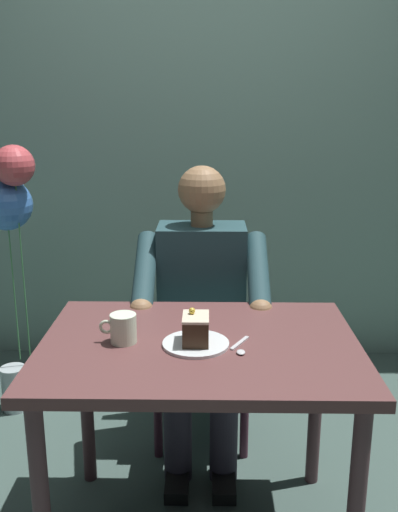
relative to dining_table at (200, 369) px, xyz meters
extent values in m
cube|color=gray|center=(0.00, -1.55, 0.87)|extent=(6.40, 0.12, 3.00)
cube|color=brown|center=(0.00, 0.00, 0.08)|extent=(1.00, 0.72, 0.04)
cylinder|color=brown|center=(-0.44, 0.30, -0.28)|extent=(0.05, 0.05, 0.71)
cylinder|color=brown|center=(0.44, 0.30, -0.28)|extent=(0.05, 0.05, 0.71)
cylinder|color=brown|center=(-0.44, -0.30, -0.28)|extent=(0.05, 0.05, 0.71)
cylinder|color=brown|center=(0.44, -0.30, -0.28)|extent=(0.05, 0.05, 0.71)
cube|color=#4E2737|center=(0.00, -0.63, -0.22)|extent=(0.42, 0.42, 0.04)
cube|color=#4E2737|center=(0.00, -0.82, 0.03)|extent=(0.38, 0.04, 0.45)
cylinder|color=#4E2737|center=(-0.18, -0.45, -0.43)|extent=(0.04, 0.04, 0.41)
cylinder|color=#4E2737|center=(0.18, -0.45, -0.43)|extent=(0.04, 0.04, 0.41)
cylinder|color=#4E2737|center=(-0.18, -0.81, -0.43)|extent=(0.04, 0.04, 0.41)
cylinder|color=#4E2737|center=(0.18, -0.81, -0.43)|extent=(0.04, 0.04, 0.41)
cube|color=#26464C|center=(0.00, -0.61, 0.07)|extent=(0.36, 0.22, 0.53)
sphere|color=#96704D|center=(0.00, -0.61, 0.48)|extent=(0.19, 0.19, 0.19)
cylinder|color=#96704D|center=(0.00, -0.61, 0.36)|extent=(0.09, 0.09, 0.06)
cylinder|color=#26464C|center=(-0.22, -0.47, 0.18)|extent=(0.08, 0.33, 0.26)
sphere|color=#96704D|center=(-0.22, -0.31, 0.08)|extent=(0.09, 0.09, 0.09)
cylinder|color=#26464C|center=(0.22, -0.47, 0.18)|extent=(0.08, 0.33, 0.26)
sphere|color=#96704D|center=(0.22, -0.31, 0.08)|extent=(0.09, 0.09, 0.09)
cylinder|color=#352E3D|center=(-0.09, -0.49, -0.22)|extent=(0.13, 0.38, 0.14)
cylinder|color=#352E3D|center=(0.09, -0.49, -0.22)|extent=(0.13, 0.38, 0.14)
cylinder|color=#352E3D|center=(-0.09, -0.31, -0.44)|extent=(0.11, 0.11, 0.39)
cube|color=black|center=(-0.09, -0.25, -0.61)|extent=(0.09, 0.22, 0.05)
cylinder|color=#352E3D|center=(0.09, -0.31, -0.44)|extent=(0.11, 0.11, 0.39)
cube|color=black|center=(0.09, -0.25, -0.61)|extent=(0.09, 0.22, 0.05)
cylinder|color=silver|center=(0.01, 0.03, 0.10)|extent=(0.21, 0.21, 0.01)
cube|color=#382518|center=(0.01, 0.03, 0.14)|extent=(0.08, 0.11, 0.08)
cube|color=beige|center=(0.01, 0.03, 0.19)|extent=(0.08, 0.11, 0.01)
sphere|color=gold|center=(0.02, 0.01, 0.20)|extent=(0.02, 0.02, 0.02)
cylinder|color=#DEF3D1|center=(0.24, 0.01, 0.14)|extent=(0.08, 0.08, 0.09)
torus|color=#DEF3D1|center=(0.29, 0.01, 0.14)|extent=(0.05, 0.01, 0.05)
cylinder|color=black|center=(0.24, 0.01, 0.18)|extent=(0.07, 0.07, 0.01)
cube|color=silver|center=(-0.12, 0.02, 0.10)|extent=(0.07, 0.10, 0.01)
ellipsoid|color=silver|center=(-0.12, 0.09, 0.10)|extent=(0.03, 0.04, 0.01)
cylinder|color=#B2C1C6|center=(0.91, -0.82, -0.52)|extent=(0.12, 0.12, 0.22)
sphere|color=#CF4D53|center=(0.83, -0.86, 0.55)|extent=(0.18, 0.18, 0.18)
cylinder|color=#4C9956|center=(0.83, -0.86, 0.02)|extent=(0.01, 0.01, 0.87)
sphere|color=#407AD0|center=(0.90, -0.91, 0.36)|extent=(0.24, 0.24, 0.24)
cylinder|color=#4C9956|center=(0.90, -0.91, -0.08)|extent=(0.01, 0.01, 0.66)
camera|label=1|loc=(-0.02, 1.64, 0.82)|focal=39.68mm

